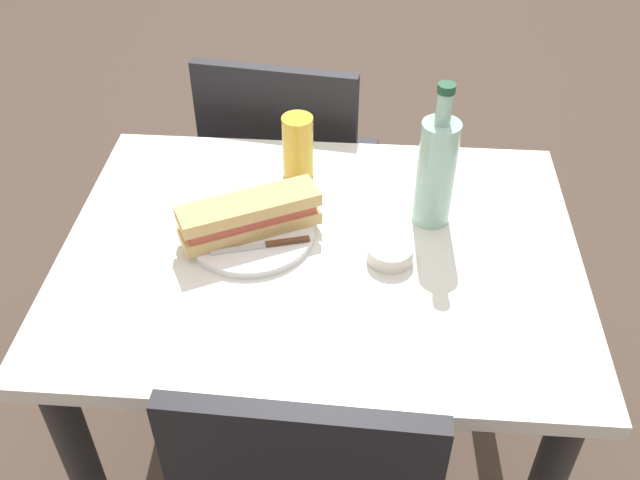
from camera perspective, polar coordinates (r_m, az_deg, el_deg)
The scene contains 9 objects.
ground_plane at distance 1.88m, azimuth -0.00°, elevation -17.71°, with size 8.00×8.00×0.00m, color #47382D.
dining_table at distance 1.41m, azimuth -0.00°, elevation -4.92°, with size 0.94×0.70×0.73m.
chair_near at distance 1.90m, azimuth -2.50°, elevation 4.94°, with size 0.45×0.45×0.86m.
plate_near at distance 1.34m, azimuth -5.46°, elevation 0.57°, with size 0.23×0.23×0.01m, color white.
baguette_sandwich_near at distance 1.31m, azimuth -5.58°, elevation 1.96°, with size 0.26×0.18×0.07m.
knife_near at distance 1.29m, azimuth -4.25°, elevation -0.38°, with size 0.18×0.06×0.01m.
water_bottle at distance 1.32m, azimuth 9.16°, elevation 5.50°, with size 0.07×0.07×0.29m.
beer_glass at distance 1.46m, azimuth -1.76°, elevation 7.38°, with size 0.06×0.06×0.13m, color gold.
olive_bowl at distance 1.28m, azimuth 5.55°, elevation -1.00°, with size 0.08×0.08×0.03m, color silver.
Camera 1 is at (-0.07, 0.98, 1.60)m, focal length 40.52 mm.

